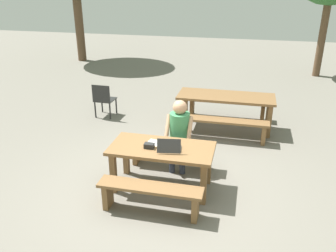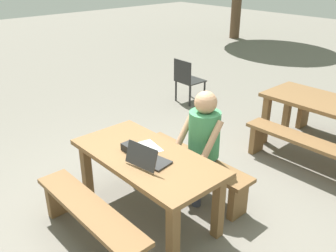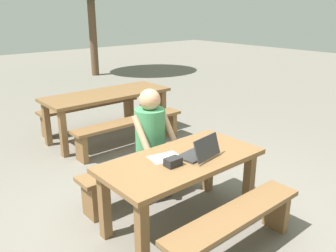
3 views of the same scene
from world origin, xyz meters
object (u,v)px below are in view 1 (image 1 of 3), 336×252
small_pouch (149,146)px  laptop (169,148)px  picnic_table_front (162,154)px  person_seated (179,130)px  picnic_table_mid (226,100)px  plastic_chair (104,99)px

small_pouch → laptop: bearing=-4.6°
picnic_table_front → person_seated: (0.14, 0.65, 0.15)m
picnic_table_mid → person_seated: bearing=-107.5°
picnic_table_front → plastic_chair: bearing=128.1°
laptop → small_pouch: 0.32m
person_seated → picnic_table_mid: bearing=72.6°
picnic_table_front → plastic_chair: plastic_chair is taller
plastic_chair → laptop: bearing=130.5°
laptop → person_seated: (0.00, 0.75, -0.03)m
picnic_table_front → small_pouch: bearing=-157.1°
picnic_table_front → laptop: (0.14, -0.10, 0.17)m
picnic_table_front → laptop: laptop is taller
person_seated → picnic_table_mid: (0.63, 1.99, -0.09)m
picnic_table_front → plastic_chair: (-2.09, 2.67, -0.16)m
person_seated → picnic_table_mid: person_seated is taller
picnic_table_front → plastic_chair: size_ratio=1.95×
laptop → picnic_table_mid: laptop is taller
plastic_chair → picnic_table_front: bearing=129.7°
small_pouch → person_seated: 0.79m
picnic_table_front → picnic_table_mid: picnic_table_mid is taller
picnic_table_front → small_pouch: 0.25m
person_seated → laptop: bearing=-90.1°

